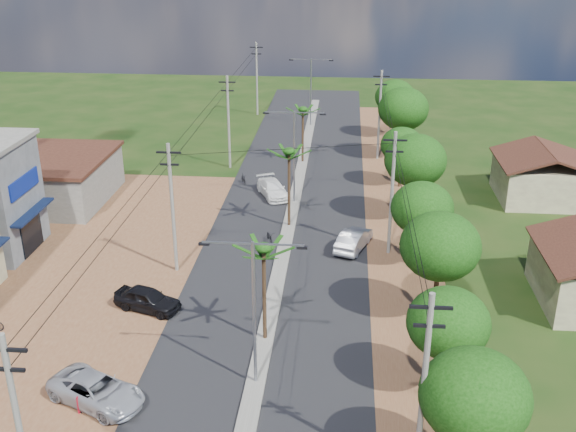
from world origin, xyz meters
name	(u,v)px	position (x,y,z in m)	size (l,w,h in m)	color
ground	(256,384)	(0.00, 0.00, 0.00)	(160.00, 160.00, 0.00)	black
road	(283,255)	(0.00, 15.00, 0.02)	(12.00, 110.00, 0.04)	black
median	(287,236)	(0.00, 18.00, 0.09)	(1.00, 90.00, 0.18)	#605E56
dirt_lot_west	(39,294)	(-15.00, 8.00, 0.02)	(18.00, 46.00, 0.04)	brown
dirt_shoulder_east	(403,259)	(8.50, 15.00, 0.01)	(5.00, 90.00, 0.03)	brown
low_shed	(47,178)	(-21.00, 24.00, 1.97)	(10.40, 10.40, 3.95)	#605E56
house_east_far	(542,172)	(21.00, 28.00, 2.39)	(7.60, 7.50, 4.60)	gray
tree_east_a	(475,397)	(9.50, -6.00, 4.49)	(4.40, 4.40, 6.37)	black
tree_east_b	(448,323)	(9.30, 0.00, 4.11)	(4.00, 4.00, 5.83)	black
tree_east_c	(440,246)	(9.70, 7.00, 4.86)	(4.60, 4.60, 6.83)	black
tree_east_d	(422,208)	(9.40, 14.00, 4.34)	(4.20, 4.20, 6.13)	black
tree_east_e	(415,160)	(9.60, 22.00, 5.09)	(4.80, 4.80, 7.14)	black
tree_east_f	(402,145)	(9.20, 30.00, 3.89)	(3.80, 3.80, 5.52)	black
tree_east_g	(403,109)	(9.80, 38.00, 5.24)	(5.00, 5.00, 7.38)	black
tree_east_h	(395,97)	(9.50, 46.00, 4.64)	(4.40, 4.40, 6.52)	black
palm_median_near	(264,252)	(0.00, 4.00, 5.54)	(2.00, 2.00, 6.15)	black
palm_median_mid	(289,155)	(0.00, 20.00, 5.90)	(2.00, 2.00, 6.55)	black
palm_median_far	(303,111)	(0.00, 36.00, 5.26)	(2.00, 2.00, 5.85)	black
streetlight_near	(254,302)	(0.00, 0.00, 4.79)	(5.10, 0.18, 8.00)	gray
streetlight_mid	(294,150)	(0.00, 25.00, 4.79)	(5.10, 0.18, 8.00)	gray
streetlight_far	(311,86)	(0.00, 50.00, 4.79)	(5.10, 0.18, 8.00)	gray
utility_pole_w_b	(172,206)	(-7.00, 12.00, 4.76)	(1.60, 0.24, 9.00)	#605E56
utility_pole_w_c	(229,120)	(-7.00, 34.00, 4.76)	(1.60, 0.24, 9.00)	#605E56
utility_pole_w_d	(257,77)	(-7.00, 55.00, 4.76)	(1.60, 0.24, 9.00)	#605E56
utility_pole_e_a	(423,388)	(7.50, -6.00, 4.76)	(1.60, 0.24, 9.00)	#605E56
utility_pole_e_b	(392,191)	(7.50, 16.00, 4.76)	(1.60, 0.24, 9.00)	#605E56
utility_pole_e_c	(380,113)	(7.50, 38.00, 4.76)	(1.60, 0.24, 9.00)	#605E56
car_silver_mid	(354,240)	(5.00, 16.41, 0.73)	(1.55, 4.46, 1.47)	#A7A9B0
car_white_far	(273,189)	(-1.97, 26.49, 0.68)	(1.91, 4.69, 1.36)	silver
car_parked_silver	(97,391)	(-7.50, -2.16, 0.70)	(2.32, 5.02, 1.40)	#A7A9B0
car_parked_dark	(147,300)	(-7.50, 6.72, 0.71)	(1.68, 4.18, 1.42)	black
moto_rider_west_a	(270,237)	(-1.20, 17.10, 0.42)	(0.55, 1.58, 0.83)	black
moto_rider_west_b	(243,179)	(-5.00, 29.49, 0.44)	(0.42, 1.47, 0.89)	black
roadside_sign	(84,399)	(-8.00, -2.51, 0.48)	(0.30, 1.17, 0.98)	maroon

